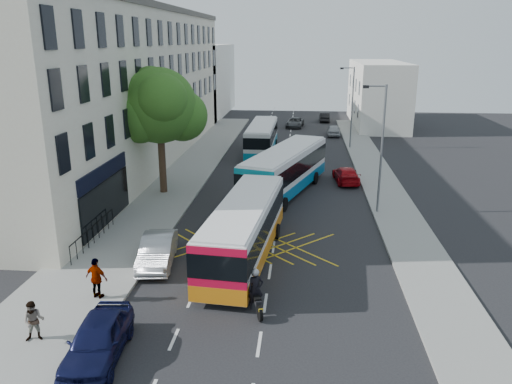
% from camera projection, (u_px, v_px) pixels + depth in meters
% --- Properties ---
extents(ground, '(120.00, 120.00, 0.00)m').
position_uv_depth(ground, '(265.00, 303.00, 21.15)').
color(ground, black).
rests_on(ground, ground).
extents(pavement_left, '(5.00, 70.00, 0.15)m').
position_uv_depth(pavement_left, '(164.00, 193.00, 36.16)').
color(pavement_left, gray).
rests_on(pavement_left, ground).
extents(pavement_right, '(3.00, 70.00, 0.15)m').
position_uv_depth(pavement_right, '(388.00, 199.00, 34.75)').
color(pavement_right, gray).
rests_on(pavement_right, ground).
extents(terrace_main, '(8.30, 45.00, 13.50)m').
position_uv_depth(terrace_main, '(128.00, 87.00, 43.72)').
color(terrace_main, beige).
rests_on(terrace_main, ground).
extents(terrace_far, '(8.00, 20.00, 10.00)m').
position_uv_depth(terrace_far, '(198.00, 80.00, 73.29)').
color(terrace_far, silver).
rests_on(terrace_far, ground).
extents(building_right, '(6.00, 18.00, 8.00)m').
position_uv_depth(building_right, '(377.00, 93.00, 64.71)').
color(building_right, silver).
rests_on(building_right, ground).
extents(street_tree, '(6.30, 5.70, 8.80)m').
position_uv_depth(street_tree, '(159.00, 106.00, 34.31)').
color(street_tree, '#382619').
rests_on(street_tree, pavement_left).
extents(lamp_near, '(1.45, 0.15, 8.00)m').
position_uv_depth(lamp_near, '(380.00, 143.00, 30.68)').
color(lamp_near, slate).
rests_on(lamp_near, pavement_right).
extents(lamp_far, '(1.45, 0.15, 8.00)m').
position_uv_depth(lamp_far, '(351.00, 103.00, 49.72)').
color(lamp_far, slate).
rests_on(lamp_far, pavement_right).
extents(railings, '(0.08, 5.60, 1.14)m').
position_uv_depth(railings, '(93.00, 233.00, 26.84)').
color(railings, black).
rests_on(railings, pavement_left).
extents(bus_near, '(3.47, 10.91, 3.02)m').
position_uv_depth(bus_near, '(244.00, 230.00, 24.96)').
color(bus_near, silver).
rests_on(bus_near, ground).
extents(bus_mid, '(6.10, 11.84, 3.26)m').
position_uv_depth(bus_mid, '(285.00, 170.00, 35.82)').
color(bus_mid, silver).
rests_on(bus_mid, ground).
extents(bus_far, '(2.67, 10.35, 2.90)m').
position_uv_depth(bus_far, '(262.00, 138.00, 48.75)').
color(bus_far, silver).
rests_on(bus_far, ground).
extents(motorbike, '(0.88, 2.08, 1.92)m').
position_uv_depth(motorbike, '(255.00, 292.00, 20.24)').
color(motorbike, black).
rests_on(motorbike, ground).
extents(parked_car_blue, '(2.08, 4.46, 1.48)m').
position_uv_depth(parked_car_blue, '(98.00, 339.00, 17.30)').
color(parked_car_blue, '#0D1137').
rests_on(parked_car_blue, ground).
extents(parked_car_silver, '(2.06, 4.52, 1.44)m').
position_uv_depth(parked_car_silver, '(158.00, 250.00, 24.63)').
color(parked_car_silver, '#A3A6AA').
rests_on(parked_car_silver, ground).
extents(red_hatchback, '(2.08, 4.34, 1.22)m').
position_uv_depth(red_hatchback, '(346.00, 175.00, 38.88)').
color(red_hatchback, '#A3070E').
rests_on(red_hatchback, ground).
extents(distant_car_grey, '(2.44, 4.45, 1.18)m').
position_uv_depth(distant_car_grey, '(295.00, 123.00, 63.42)').
color(distant_car_grey, '#3D4145').
rests_on(distant_car_grey, ground).
extents(distant_car_silver, '(1.66, 3.81, 1.28)m').
position_uv_depth(distant_car_silver, '(334.00, 130.00, 57.80)').
color(distant_car_silver, '#9FA2A6').
rests_on(distant_car_silver, ground).
extents(distant_car_dark, '(1.29, 3.71, 1.22)m').
position_uv_depth(distant_car_dark, '(324.00, 117.00, 67.79)').
color(distant_car_dark, black).
rests_on(distant_car_dark, ground).
extents(pedestrian_near, '(0.89, 0.77, 1.55)m').
position_uv_depth(pedestrian_near, '(34.00, 321.00, 18.06)').
color(pedestrian_near, gray).
rests_on(pedestrian_near, pavement_left).
extents(pedestrian_far, '(1.14, 0.71, 1.80)m').
position_uv_depth(pedestrian_far, '(97.00, 278.00, 21.04)').
color(pedestrian_far, gray).
rests_on(pedestrian_far, pavement_left).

